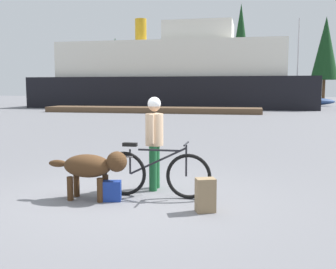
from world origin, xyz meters
The scene contains 13 objects.
ground_plane centered at (0.00, 0.00, 0.00)m, with size 160.00×160.00×0.00m, color slate.
bicycle centered at (0.37, 0.20, 0.40)m, with size 1.85×0.44×0.93m.
person_cyclist centered at (0.24, 0.70, 0.99)m, with size 0.32×0.53×1.66m.
dog centered at (-0.59, -0.15, 0.55)m, with size 1.35×0.44×0.81m.
backpack centered at (1.28, -0.43, 0.25)m, with size 0.28×0.20×0.50m, color #8C7251.
handbag_pannier centered at (-0.27, -0.17, 0.16)m, with size 0.32×0.18×0.33m, color navy.
dock_pier centered at (-5.27, 22.71, 0.20)m, with size 16.14×2.43×0.40m, color brown.
ferry_boat centered at (-5.28, 31.45, 2.93)m, with size 25.76×8.62×8.41m.
sailboat_moored centered at (6.65, 36.76, 0.50)m, with size 7.57×2.12×8.86m.
pine_tree_far_left centered at (-16.64, 47.47, 5.50)m, with size 3.31×3.31×8.79m.
pine_tree_center centered at (0.58, 47.75, 7.93)m, with size 2.86×2.86×12.81m.
pine_tree_far_right centered at (11.12, 47.53, 6.80)m, with size 3.35×3.35×10.75m.
pine_tree_mid_back centered at (-4.56, 52.53, 6.54)m, with size 3.83×3.83×9.75m.
Camera 1 is at (1.88, -6.10, 1.82)m, focal length 42.31 mm.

